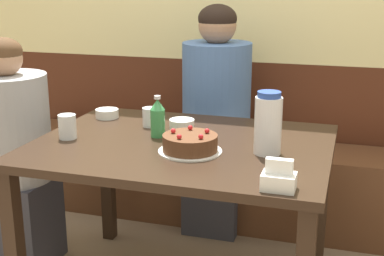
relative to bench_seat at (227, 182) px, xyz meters
The scene contains 13 objects.
back_wall 1.04m from the bench_seat, 90.00° to the left, with size 4.80×0.04×2.50m.
bench_seat is the anchor object (origin of this frame).
dining_table 0.92m from the bench_seat, 90.00° to the right, with size 1.22×0.93×0.73m.
birthday_cake 1.08m from the bench_seat, 85.75° to the right, with size 0.25×0.25×0.09m.
water_pitcher 1.12m from the bench_seat, 67.41° to the right, with size 0.11×0.11×0.25m.
soju_bottle 0.98m from the bench_seat, 99.05° to the right, with size 0.06×0.06×0.18m.
napkin_holder 1.41m from the bench_seat, 69.51° to the right, with size 0.11×0.08×0.11m.
bowl_soup_white 0.82m from the bench_seat, 95.86° to the right, with size 0.11×0.11×0.04m.
bowl_rice_small 0.89m from the bench_seat, 130.30° to the right, with size 0.11×0.11×0.04m.
glass_water_tall 0.86m from the bench_seat, 108.57° to the right, with size 0.07×0.07×0.09m.
glass_tumbler_short 1.17m from the bench_seat, 117.62° to the right, with size 0.08×0.08×0.10m.
person_teal_shirt 0.40m from the bench_seat, 111.49° to the right, with size 0.37×0.37×1.26m.
person_pale_blue_shirt 1.21m from the bench_seat, 138.01° to the right, with size 0.37×0.37×1.13m.
Camera 1 is at (0.66, -2.02, 1.39)m, focal length 50.00 mm.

